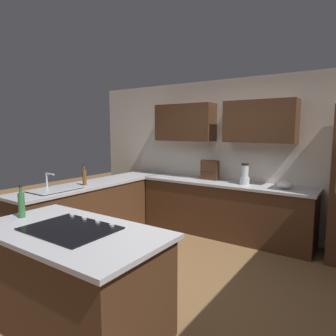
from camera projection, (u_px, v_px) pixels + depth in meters
ground_plane at (171, 279)px, 3.52m from camera, size 14.00×14.00×0.00m
wall_back at (234, 148)px, 5.05m from camera, size 6.00×0.44×2.60m
lower_cabinets_back at (223, 210)px, 4.93m from camera, size 2.80×0.60×0.86m
countertop_back at (224, 183)px, 4.87m from camera, size 2.84×0.64×0.04m
lower_cabinets_side at (98, 210)px, 4.93m from camera, size 0.60×2.90×0.86m
countertop_side at (97, 183)px, 4.87m from camera, size 0.64×2.94×0.04m
island_base at (72, 281)px, 2.62m from camera, size 1.65×0.86×0.86m
island_top at (70, 232)px, 2.56m from camera, size 1.73×0.94×0.04m
sink_unit at (55, 189)px, 4.23m from camera, size 0.46×0.70×0.23m
cooktop at (71, 228)px, 2.56m from camera, size 0.76×0.56×0.03m
blender at (245, 175)px, 4.64m from camera, size 0.15×0.15×0.33m
mixing_bowl at (285, 184)px, 4.32m from camera, size 0.22×0.22×0.12m
spice_rack at (210, 170)px, 5.08m from camera, size 0.31×0.11×0.34m
dish_soap_bottle at (84, 177)px, 4.58m from camera, size 0.06×0.06×0.32m
oil_bottle at (22, 204)px, 2.89m from camera, size 0.06×0.06×0.32m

